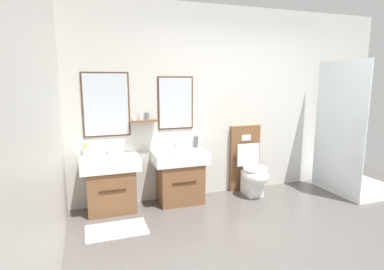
{
  "coord_description": "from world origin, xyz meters",
  "views": [
    {
      "loc": [
        -2.1,
        -2.24,
        1.67
      ],
      "look_at": [
        -0.8,
        1.5,
        0.97
      ],
      "focal_mm": 29.12,
      "sensor_mm": 36.0,
      "label": 1
    }
  ],
  "objects_px": {
    "toilet": "(250,169)",
    "folded_hand_towel": "(180,152)",
    "toothbrush_cup": "(85,151)",
    "vanity_sink_right": "(180,175)",
    "soap_dispenser": "(196,142)",
    "vanity_sink_left": "(111,182)",
    "shower_tray": "(352,166)"
  },
  "relations": [
    {
      "from": "soap_dispenser",
      "to": "folded_hand_towel",
      "type": "distance_m",
      "value": 0.45
    },
    {
      "from": "vanity_sink_right",
      "to": "shower_tray",
      "type": "height_order",
      "value": "shower_tray"
    },
    {
      "from": "shower_tray",
      "to": "toilet",
      "type": "bearing_deg",
      "value": 163.81
    },
    {
      "from": "toilet",
      "to": "folded_hand_towel",
      "type": "xyz_separation_m",
      "value": [
        -1.12,
        -0.12,
        0.36
      ]
    },
    {
      "from": "toilet",
      "to": "folded_hand_towel",
      "type": "bearing_deg",
      "value": -173.91
    },
    {
      "from": "vanity_sink_left",
      "to": "toilet",
      "type": "xyz_separation_m",
      "value": [
        2.01,
        -0.01,
        -0.01
      ]
    },
    {
      "from": "toilet",
      "to": "soap_dispenser",
      "type": "relative_size",
      "value": 5.03
    },
    {
      "from": "folded_hand_towel",
      "to": "toothbrush_cup",
      "type": "bearing_deg",
      "value": 166.54
    },
    {
      "from": "toothbrush_cup",
      "to": "soap_dispenser",
      "type": "height_order",
      "value": "toothbrush_cup"
    },
    {
      "from": "toilet",
      "to": "shower_tray",
      "type": "height_order",
      "value": "shower_tray"
    },
    {
      "from": "toilet",
      "to": "toothbrush_cup",
      "type": "xyz_separation_m",
      "value": [
        -2.29,
        0.16,
        0.4
      ]
    },
    {
      "from": "shower_tray",
      "to": "vanity_sink_right",
      "type": "bearing_deg",
      "value": 170.18
    },
    {
      "from": "folded_hand_towel",
      "to": "soap_dispenser",
      "type": "bearing_deg",
      "value": 40.92
    },
    {
      "from": "toothbrush_cup",
      "to": "folded_hand_towel",
      "type": "bearing_deg",
      "value": -13.46
    },
    {
      "from": "toilet",
      "to": "shower_tray",
      "type": "xyz_separation_m",
      "value": [
        1.51,
        -0.44,
        0.01
      ]
    },
    {
      "from": "shower_tray",
      "to": "folded_hand_towel",
      "type": "bearing_deg",
      "value": 173.1
    },
    {
      "from": "vanity_sink_right",
      "to": "folded_hand_towel",
      "type": "xyz_separation_m",
      "value": [
        -0.04,
        -0.13,
        0.36
      ]
    },
    {
      "from": "vanity_sink_right",
      "to": "toothbrush_cup",
      "type": "distance_m",
      "value": 1.28
    },
    {
      "from": "soap_dispenser",
      "to": "toothbrush_cup",
      "type": "bearing_deg",
      "value": -179.6
    },
    {
      "from": "toilet",
      "to": "vanity_sink_right",
      "type": "bearing_deg",
      "value": 179.47
    },
    {
      "from": "soap_dispenser",
      "to": "shower_tray",
      "type": "bearing_deg",
      "value": -14.87
    },
    {
      "from": "vanity_sink_right",
      "to": "soap_dispenser",
      "type": "xyz_separation_m",
      "value": [
        0.3,
        0.16,
        0.42
      ]
    },
    {
      "from": "vanity_sink_left",
      "to": "folded_hand_towel",
      "type": "distance_m",
      "value": 0.96
    },
    {
      "from": "vanity_sink_left",
      "to": "vanity_sink_right",
      "type": "bearing_deg",
      "value": 0.0
    },
    {
      "from": "toothbrush_cup",
      "to": "folded_hand_towel",
      "type": "xyz_separation_m",
      "value": [
        1.17,
        -0.28,
        -0.04
      ]
    },
    {
      "from": "toilet",
      "to": "toothbrush_cup",
      "type": "distance_m",
      "value": 2.33
    },
    {
      "from": "folded_hand_towel",
      "to": "shower_tray",
      "type": "bearing_deg",
      "value": -6.9
    },
    {
      "from": "vanity_sink_left",
      "to": "toothbrush_cup",
      "type": "height_order",
      "value": "toothbrush_cup"
    },
    {
      "from": "vanity_sink_left",
      "to": "vanity_sink_right",
      "type": "distance_m",
      "value": 0.92
    },
    {
      "from": "folded_hand_towel",
      "to": "vanity_sink_left",
      "type": "bearing_deg",
      "value": 171.66
    },
    {
      "from": "vanity_sink_right",
      "to": "toilet",
      "type": "xyz_separation_m",
      "value": [
        1.08,
        -0.01,
        -0.01
      ]
    },
    {
      "from": "toilet",
      "to": "vanity_sink_left",
      "type": "bearing_deg",
      "value": 179.71
    }
  ]
}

